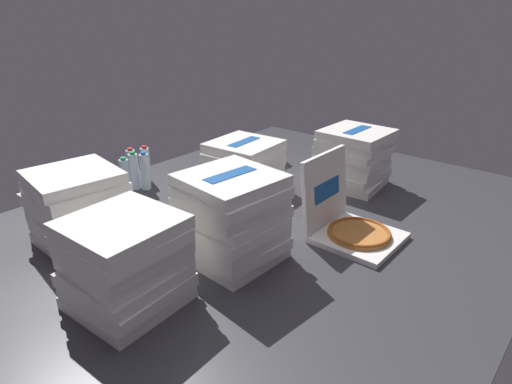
{
  "coord_description": "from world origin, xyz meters",
  "views": [
    {
      "loc": [
        -1.59,
        -1.29,
        1.07
      ],
      "look_at": [
        0.05,
        0.1,
        0.14
      ],
      "focal_mm": 30.56,
      "sensor_mm": 36.0,
      "label": 1
    }
  ],
  "objects": [
    {
      "name": "pizza_stack_left_mid",
      "position": [
        0.67,
        0.68,
        0.08
      ],
      "size": [
        0.41,
        0.42,
        0.16
      ],
      "color": "white",
      "rests_on": "ground_plane"
    },
    {
      "name": "ground_plane",
      "position": [
        0.0,
        0.0,
        -0.01
      ],
      "size": [
        3.2,
        2.4,
        0.02
      ],
      "primitive_type": "cube",
      "color": "#38383D"
    },
    {
      "name": "pizza_stack_right_far",
      "position": [
        -0.84,
        -0.01,
        0.18
      ],
      "size": [
        0.41,
        0.41,
        0.36
      ],
      "color": "white",
      "rests_on": "ground_plane"
    },
    {
      "name": "open_pizza_box",
      "position": [
        0.17,
        -0.4,
        0.08
      ],
      "size": [
        0.37,
        0.43,
        0.4
      ],
      "color": "white",
      "rests_on": "ground_plane"
    },
    {
      "name": "water_bottle_1",
      "position": [
        -0.11,
        0.87,
        0.12
      ],
      "size": [
        0.06,
        0.06,
        0.24
      ],
      "color": "white",
      "rests_on": "ground_plane"
    },
    {
      "name": "water_bottle_4",
      "position": [
        -0.25,
        0.88,
        0.12
      ],
      "size": [
        0.06,
        0.06,
        0.24
      ],
      "color": "silver",
      "rests_on": "ground_plane"
    },
    {
      "name": "pizza_stack_center_near",
      "position": [
        0.79,
        -0.07,
        0.18
      ],
      "size": [
        0.41,
        0.42,
        0.36
      ],
      "color": "white",
      "rests_on": "ground_plane"
    },
    {
      "name": "pizza_stack_center_far",
      "position": [
        0.27,
        0.39,
        0.15
      ],
      "size": [
        0.43,
        0.43,
        0.31
      ],
      "color": "white",
      "rests_on": "ground_plane"
    },
    {
      "name": "water_bottle_2",
      "position": [
        -0.03,
        0.97,
        0.12
      ],
      "size": [
        0.06,
        0.06,
        0.24
      ],
      "color": "silver",
      "rests_on": "ground_plane"
    },
    {
      "name": "pizza_stack_left_far",
      "position": [
        -0.71,
        0.56,
        0.18
      ],
      "size": [
        0.42,
        0.43,
        0.36
      ],
      "color": "white",
      "rests_on": "ground_plane"
    },
    {
      "name": "pizza_stack_right_near",
      "position": [
        -0.36,
        -0.11,
        0.21
      ],
      "size": [
        0.42,
        0.42,
        0.42
      ],
      "color": "white",
      "rests_on": "ground_plane"
    },
    {
      "name": "water_bottle_3",
      "position": [
        -0.11,
        1.0,
        0.12
      ],
      "size": [
        0.06,
        0.06,
        0.24
      ],
      "color": "silver",
      "rests_on": "ground_plane"
    },
    {
      "name": "water_bottle_0",
      "position": [
        -0.15,
        0.92,
        0.12
      ],
      "size": [
        0.06,
        0.06,
        0.24
      ],
      "color": "white",
      "rests_on": "ground_plane"
    }
  ]
}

